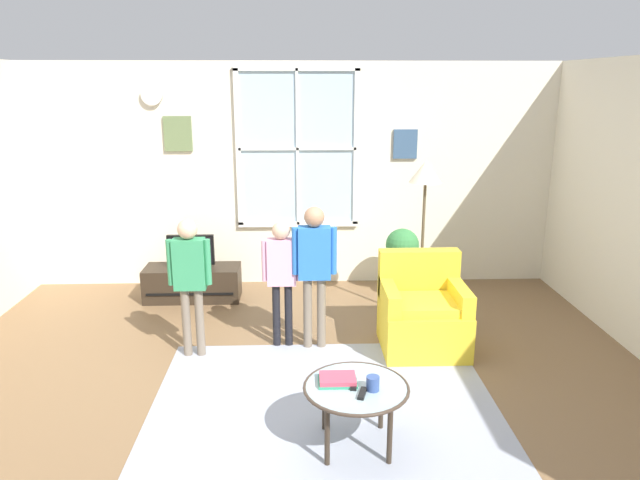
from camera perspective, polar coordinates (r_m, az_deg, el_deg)
The scene contains 16 objects.
ground_plane at distance 4.71m, azimuth -2.80°, elevation -15.61°, with size 6.82×6.26×0.02m, color brown.
back_wall at distance 7.02m, azimuth -2.66°, elevation 6.42°, with size 6.22×0.17×2.64m.
area_rug at distance 4.60m, azimuth 0.45°, elevation -16.20°, with size 2.65×2.26×0.01m, color #999EAD.
tv_stand at distance 6.81m, azimuth -12.32°, elevation -4.12°, with size 1.07×0.43×0.38m.
television at distance 6.69m, azimuth -12.51°, elevation -1.00°, with size 0.52×0.08×0.37m.
armchair at distance 5.52m, azimuth 10.00°, elevation -7.15°, with size 0.76×0.74×0.87m.
coffee_table at distance 4.01m, azimuth 3.55°, elevation -14.47°, with size 0.71×0.71×0.45m.
book_stack at distance 4.02m, azimuth 1.73°, elevation -13.49°, with size 0.26×0.18×0.05m.
cup at distance 3.94m, azimuth 5.19°, elevation -13.78°, with size 0.09×0.09×0.10m, color #334C8C.
remote_near_books at distance 4.00m, azimuth 3.30°, elevation -13.90°, with size 0.04×0.14×0.02m, color black.
remote_near_cup at distance 3.90m, azimuth 4.16°, elevation -14.73°, with size 0.04×0.14×0.02m, color black.
person_pink_shirt at distance 5.34m, azimuth -3.77°, elevation -2.86°, with size 0.36×0.16×1.20m.
person_green_shirt at distance 5.24m, azimuth -12.60°, elevation -3.07°, with size 0.38×0.17×1.27m.
person_blue_shirt at distance 5.27m, azimuth -0.55°, elevation -2.07°, with size 0.40×0.18×1.34m.
potted_plant_by_window at distance 6.80m, azimuth 8.01°, elevation -1.82°, with size 0.38×0.38×0.78m.
floor_lamp at distance 5.87m, azimuth 10.23°, elevation 5.06°, with size 0.32×0.32×1.67m.
Camera 1 is at (0.08, -4.05, 2.41)m, focal length 32.73 mm.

